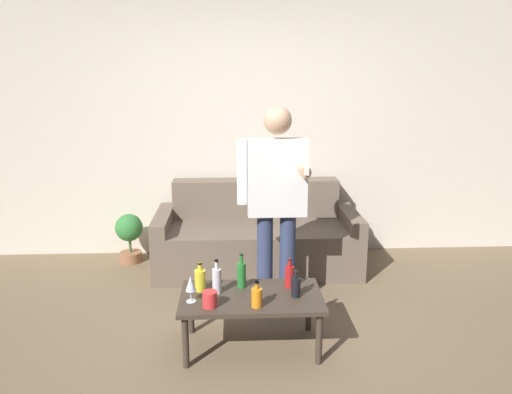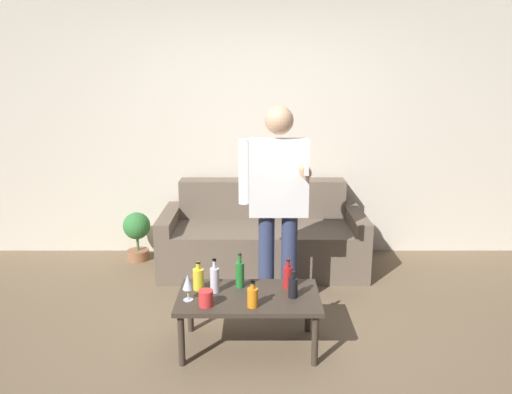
# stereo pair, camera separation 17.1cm
# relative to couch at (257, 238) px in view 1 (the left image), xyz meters

# --- Properties ---
(ground_plane) EXTENTS (16.00, 16.00, 0.00)m
(ground_plane) POSITION_rel_couch_xyz_m (-0.06, -1.65, -0.30)
(ground_plane) COLOR #756047
(wall_back) EXTENTS (8.00, 0.06, 2.70)m
(wall_back) POSITION_rel_couch_xyz_m (-0.06, 0.48, 1.05)
(wall_back) COLOR beige
(wall_back) RESTS_ON ground_plane
(couch) EXTENTS (1.92, 0.84, 0.82)m
(couch) POSITION_rel_couch_xyz_m (0.00, 0.00, 0.00)
(couch) COLOR #6B5B4C
(couch) RESTS_ON ground_plane
(coffee_table) EXTENTS (0.96, 0.55, 0.39)m
(coffee_table) POSITION_rel_couch_xyz_m (-0.11, -1.48, 0.05)
(coffee_table) COLOR #3D3328
(coffee_table) RESTS_ON ground_plane
(bottle_orange) EXTENTS (0.08, 0.08, 0.20)m
(bottle_orange) POSITION_rel_couch_xyz_m (-0.46, -1.38, 0.17)
(bottle_orange) COLOR yellow
(bottle_orange) RESTS_ON coffee_table
(bottle_green) EXTENTS (0.07, 0.07, 0.17)m
(bottle_green) POSITION_rel_couch_xyz_m (-0.08, -1.65, 0.16)
(bottle_green) COLOR orange
(bottle_green) RESTS_ON coffee_table
(bottle_dark) EXTENTS (0.07, 0.07, 0.21)m
(bottle_dark) POSITION_rel_couch_xyz_m (0.16, -1.36, 0.18)
(bottle_dark) COLOR #B21E1E
(bottle_dark) RESTS_ON coffee_table
(bottle_yellow) EXTENTS (0.06, 0.06, 0.24)m
(bottle_yellow) POSITION_rel_couch_xyz_m (-0.35, -1.43, 0.19)
(bottle_yellow) COLOR silver
(bottle_yellow) RESTS_ON coffee_table
(bottle_red) EXTENTS (0.06, 0.06, 0.19)m
(bottle_red) POSITION_rel_couch_xyz_m (0.18, -1.51, 0.17)
(bottle_red) COLOR black
(bottle_red) RESTS_ON coffee_table
(bottle_clear) EXTENTS (0.06, 0.06, 0.25)m
(bottle_clear) POSITION_rel_couch_xyz_m (-0.18, -1.34, 0.19)
(bottle_clear) COLOR #23752D
(bottle_clear) RESTS_ON coffee_table
(wine_glass_near) EXTENTS (0.07, 0.07, 0.18)m
(wine_glass_near) POSITION_rel_couch_xyz_m (-0.51, -1.55, 0.22)
(wine_glass_near) COLOR silver
(wine_glass_near) RESTS_ON coffee_table
(cup_on_table) EXTENTS (0.10, 0.10, 0.11)m
(cup_on_table) POSITION_rel_couch_xyz_m (-0.39, -1.63, 0.14)
(cup_on_table) COLOR red
(cup_on_table) RESTS_ON coffee_table
(person_standing_front) EXTENTS (0.53, 0.43, 1.62)m
(person_standing_front) POSITION_rel_couch_xyz_m (0.10, -0.87, 0.64)
(person_standing_front) COLOR navy
(person_standing_front) RESTS_ON ground_plane
(potted_plant) EXTENTS (0.27, 0.27, 0.50)m
(potted_plant) POSITION_rel_couch_xyz_m (-1.26, 0.19, 0.00)
(potted_plant) COLOR #936042
(potted_plant) RESTS_ON ground_plane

